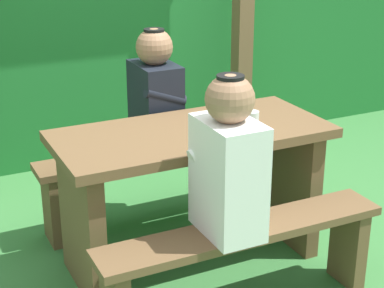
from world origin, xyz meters
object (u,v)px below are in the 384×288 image
(person_white_shirt, at_px, (228,162))
(drinking_glass, at_px, (252,120))
(bench_far, at_px, (153,170))
(picnic_table, at_px, (192,174))
(person_black_coat, at_px, (156,96))
(bottle_left, at_px, (238,107))
(bench_near, at_px, (243,253))

(person_white_shirt, relative_size, drinking_glass, 7.59)
(bench_far, bearing_deg, picnic_table, -90.00)
(picnic_table, bearing_deg, person_black_coat, 87.35)
(picnic_table, distance_m, bottle_left, 0.42)
(bench_near, bearing_deg, drinking_glass, 56.19)
(picnic_table, relative_size, bench_near, 1.00)
(picnic_table, xyz_separation_m, bench_far, (0.00, 0.53, -0.19))
(bench_near, relative_size, bottle_left, 5.68)
(bench_near, height_order, person_black_coat, person_black_coat)
(picnic_table, height_order, person_black_coat, person_black_coat)
(picnic_table, xyz_separation_m, person_white_shirt, (-0.09, -0.53, 0.28))
(drinking_glass, bearing_deg, bottle_left, 109.77)
(person_black_coat, height_order, bottle_left, person_black_coat)
(picnic_table, height_order, drinking_glass, drinking_glass)
(bench_near, distance_m, bottle_left, 0.76)
(picnic_table, height_order, bottle_left, bottle_left)
(bottle_left, bearing_deg, bench_far, 112.76)
(person_black_coat, bearing_deg, picnic_table, -92.65)
(person_white_shirt, bearing_deg, bench_far, 85.40)
(picnic_table, xyz_separation_m, person_black_coat, (0.02, 0.53, 0.28))
(bench_near, xyz_separation_m, bottle_left, (0.24, 0.49, 0.52))
(bench_far, distance_m, person_black_coat, 0.46)
(drinking_glass, xyz_separation_m, bottle_left, (-0.03, 0.08, 0.05))
(bench_far, bearing_deg, person_black_coat, -7.70)
(person_white_shirt, xyz_separation_m, person_black_coat, (0.11, 1.06, 0.00))
(drinking_glass, bearing_deg, person_black_coat, 110.64)
(bench_far, distance_m, bottle_left, 0.82)
(picnic_table, bearing_deg, bottle_left, -10.16)
(person_black_coat, xyz_separation_m, drinking_glass, (0.25, -0.66, 0.01))
(bench_far, relative_size, drinking_glass, 14.77)
(person_black_coat, xyz_separation_m, bottle_left, (0.22, -0.57, 0.06))
(person_white_shirt, height_order, drinking_glass, person_white_shirt)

